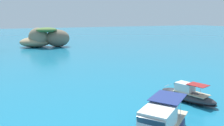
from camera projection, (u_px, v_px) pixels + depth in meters
The scene contains 2 objects.
islet_small at pixel (45, 39), 71.15m from camera, with size 16.00×11.23×5.99m.
motorboat_charcoal at pixel (187, 95), 25.19m from camera, with size 3.65×6.86×2.07m.
Camera 1 is at (-14.75, -8.14, 8.88)m, focal length 37.42 mm.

